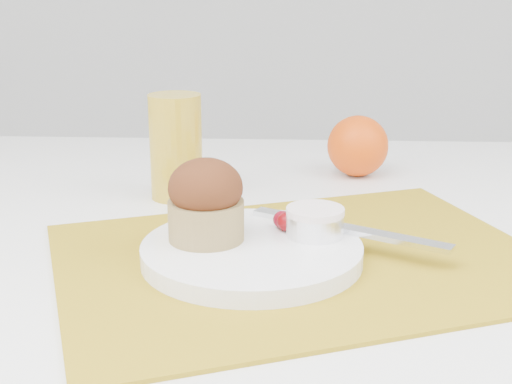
# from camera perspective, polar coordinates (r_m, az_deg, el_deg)

# --- Properties ---
(placemat) EXTENTS (0.57, 0.49, 0.00)m
(placemat) POSITION_cam_1_polar(r_m,az_deg,el_deg) (0.71, 3.63, -5.39)
(placemat) COLOR #A48316
(placemat) RESTS_ON table
(plate) EXTENTS (0.28, 0.28, 0.02)m
(plate) POSITION_cam_1_polar(r_m,az_deg,el_deg) (0.70, -0.34, -4.83)
(plate) COLOR white
(plate) RESTS_ON placemat
(ramekin) EXTENTS (0.07, 0.07, 0.03)m
(ramekin) POSITION_cam_1_polar(r_m,az_deg,el_deg) (0.72, 4.74, -2.52)
(ramekin) COLOR white
(ramekin) RESTS_ON plate
(cream) EXTENTS (0.07, 0.07, 0.01)m
(cream) POSITION_cam_1_polar(r_m,az_deg,el_deg) (0.71, 4.76, -1.54)
(cream) COLOR white
(cream) RESTS_ON ramekin
(raspberry_near) EXTENTS (0.02, 0.02, 0.02)m
(raspberry_near) POSITION_cam_1_polar(r_m,az_deg,el_deg) (0.73, 2.52, -2.38)
(raspberry_near) COLOR #520205
(raspberry_near) RESTS_ON plate
(raspberry_far) EXTENTS (0.02, 0.02, 0.02)m
(raspberry_far) POSITION_cam_1_polar(r_m,az_deg,el_deg) (0.74, 2.15, -2.22)
(raspberry_far) COLOR #52020E
(raspberry_far) RESTS_ON plate
(butter_knife) EXTENTS (0.20, 0.12, 0.01)m
(butter_knife) POSITION_cam_1_polar(r_m,az_deg,el_deg) (0.74, 7.35, -2.95)
(butter_knife) COLOR silver
(butter_knife) RESTS_ON plate
(orange) EXTENTS (0.09, 0.09, 0.09)m
(orange) POSITION_cam_1_polar(r_m,az_deg,el_deg) (1.01, 8.14, 3.67)
(orange) COLOR #EC4D08
(orange) RESTS_ON table
(juice_glass) EXTENTS (0.08, 0.08, 0.13)m
(juice_glass) POSITION_cam_1_polar(r_m,az_deg,el_deg) (0.90, -6.42, 3.62)
(juice_glass) COLOR gold
(juice_glass) RESTS_ON table
(muffin) EXTENTS (0.09, 0.09, 0.08)m
(muffin) POSITION_cam_1_polar(r_m,az_deg,el_deg) (0.70, -4.04, -0.74)
(muffin) COLOR #A0864D
(muffin) RESTS_ON plate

